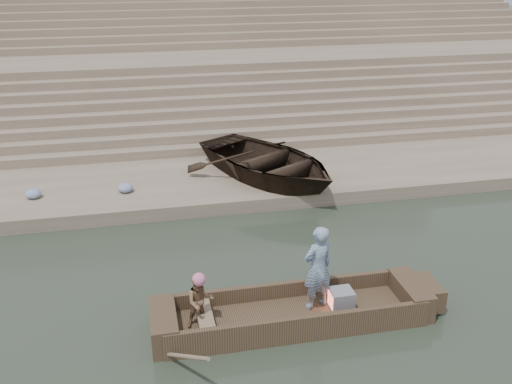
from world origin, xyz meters
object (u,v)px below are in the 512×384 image
object	(u,v)px
main_rowboat	(292,318)
rowing_man	(200,301)
beached_rowboat	(268,161)
standing_man	(318,268)
television	(341,299)

from	to	relation	value
main_rowboat	rowing_man	size ratio (longest dim) A/B	4.58
rowing_man	beached_rowboat	bearing A→B (deg)	61.73
standing_man	beached_rowboat	size ratio (longest dim) A/B	0.35
standing_man	beached_rowboat	distance (m)	6.67
main_rowboat	rowing_man	bearing A→B (deg)	-179.81
rowing_man	main_rowboat	bearing A→B (deg)	-4.91
main_rowboat	television	size ratio (longest dim) A/B	10.87
standing_man	television	distance (m)	0.86
television	beached_rowboat	size ratio (longest dim) A/B	0.09
standing_man	beached_rowboat	world-z (taller)	standing_man
main_rowboat	television	bearing A→B (deg)	0.00
rowing_man	television	bearing A→B (deg)	-4.98
standing_man	television	bearing A→B (deg)	144.23
television	standing_man	bearing A→B (deg)	162.02
beached_rowboat	main_rowboat	bearing A→B (deg)	-128.56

